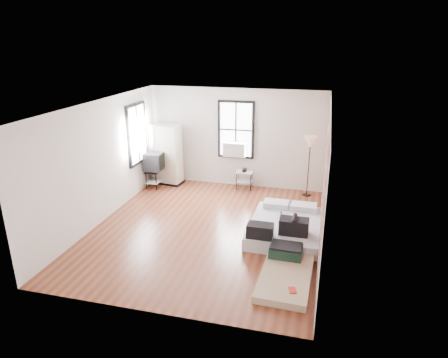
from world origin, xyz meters
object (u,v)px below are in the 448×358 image
(floor_lamp, at_px, (310,145))
(tv_stand, at_px, (155,162))
(side_table, at_px, (244,175))
(wardrobe, at_px, (167,155))
(mattress_bare, at_px, (286,270))
(mattress_main, at_px, (285,226))

(floor_lamp, height_order, tv_stand, floor_lamp)
(side_table, distance_m, tv_stand, 2.59)
(wardrobe, relative_size, tv_stand, 1.70)
(side_table, bearing_deg, mattress_bare, -68.68)
(tv_stand, bearing_deg, mattress_bare, -42.00)
(wardrobe, distance_m, side_table, 2.36)
(tv_stand, bearing_deg, wardrobe, 60.00)
(mattress_bare, bearing_deg, wardrobe, 135.77)
(mattress_bare, distance_m, side_table, 4.46)
(mattress_bare, xyz_separation_m, tv_stand, (-4.15, 3.70, 0.63))
(mattress_bare, height_order, wardrobe, wardrobe)
(mattress_bare, xyz_separation_m, wardrobe, (-3.93, 4.08, 0.76))
(mattress_main, xyz_separation_m, tv_stand, (-3.96, 2.07, 0.55))
(mattress_main, height_order, wardrobe, wardrobe)
(mattress_bare, height_order, floor_lamp, floor_lamp)
(mattress_bare, height_order, side_table, side_table)
(mattress_main, xyz_separation_m, wardrobe, (-3.74, 2.45, 0.69))
(mattress_main, bearing_deg, tv_stand, 153.06)
(mattress_main, height_order, side_table, mattress_main)
(tv_stand, bearing_deg, side_table, 9.88)
(mattress_bare, xyz_separation_m, side_table, (-1.62, 4.15, 0.29))
(mattress_bare, relative_size, floor_lamp, 1.03)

